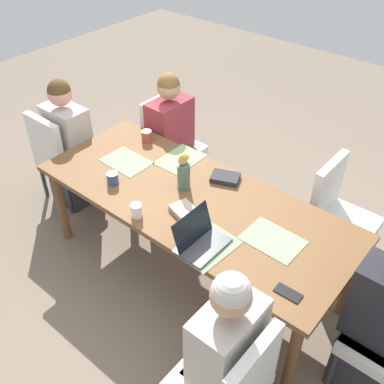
% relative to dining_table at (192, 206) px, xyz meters
% --- Properties ---
extents(ground_plane, '(10.00, 10.00, 0.00)m').
position_rel_dining_table_xyz_m(ground_plane, '(0.00, 0.00, -0.67)').
color(ground_plane, '#756656').
extents(dining_table, '(2.30, 0.93, 0.75)m').
position_rel_dining_table_xyz_m(dining_table, '(0.00, 0.00, 0.00)').
color(dining_table, brown).
rests_on(dining_table, ground_plane).
extents(chair_near_left_near, '(0.44, 0.44, 0.90)m').
position_rel_dining_table_xyz_m(chair_near_left_near, '(0.91, -0.75, -0.17)').
color(chair_near_left_near, silver).
rests_on(chair_near_left_near, ground_plane).
extents(person_near_left_near, '(0.36, 0.40, 1.19)m').
position_rel_dining_table_xyz_m(person_near_left_near, '(0.83, -0.69, -0.15)').
color(person_near_left_near, '#2D2D33').
rests_on(person_near_left_near, ground_plane).
extents(chair_far_left_mid, '(0.44, 0.44, 0.90)m').
position_rel_dining_table_xyz_m(chair_far_left_mid, '(-0.92, 0.80, -0.17)').
color(chair_far_left_mid, silver).
rests_on(chair_far_left_mid, ground_plane).
extents(person_far_left_mid, '(0.36, 0.40, 1.19)m').
position_rel_dining_table_xyz_m(person_far_left_mid, '(-0.85, 0.74, -0.15)').
color(person_far_left_mid, '#2D2D33').
rests_on(person_far_left_mid, ground_plane).
extents(person_head_left_left_far, '(0.40, 0.36, 1.19)m').
position_rel_dining_table_xyz_m(person_head_left_left_far, '(-1.39, 0.00, -0.15)').
color(person_head_left_left_far, '#2D2D33').
rests_on(person_head_left_left_far, ground_plane).
extents(chair_head_right_right_near, '(0.44, 0.44, 0.90)m').
position_rel_dining_table_xyz_m(chair_head_right_right_near, '(1.49, 0.04, -0.17)').
color(chair_head_right_right_near, silver).
rests_on(chair_head_right_right_near, ground_plane).
extents(person_head_right_right_near, '(0.40, 0.36, 1.19)m').
position_rel_dining_table_xyz_m(person_head_right_right_near, '(1.43, -0.03, -0.15)').
color(person_head_right_right_near, '#2D2D33').
rests_on(person_head_right_right_near, ground_plane).
extents(chair_near_right_mid, '(0.44, 0.44, 0.90)m').
position_rel_dining_table_xyz_m(chair_near_right_mid, '(-0.75, -0.81, -0.17)').
color(chair_near_right_mid, silver).
rests_on(chair_near_right_mid, ground_plane).
extents(flower_vase, '(0.10, 0.11, 0.30)m').
position_rel_dining_table_xyz_m(flower_vase, '(0.12, -0.05, 0.22)').
color(flower_vase, '#4C6B60').
rests_on(flower_vase, dining_table).
extents(placemat_near_left_near, '(0.27, 0.36, 0.00)m').
position_rel_dining_table_xyz_m(placemat_near_left_near, '(0.37, -0.31, 0.07)').
color(placemat_near_left_near, '#7FAD70').
rests_on(placemat_near_left_near, dining_table).
extents(placemat_far_left_mid, '(0.29, 0.38, 0.00)m').
position_rel_dining_table_xyz_m(placemat_far_left_mid, '(-0.38, 0.31, 0.07)').
color(placemat_far_left_mid, '#7FAD70').
rests_on(placemat_far_left_mid, dining_table).
extents(placemat_head_left_left_far, '(0.37, 0.27, 0.00)m').
position_rel_dining_table_xyz_m(placemat_head_left_left_far, '(-0.65, 0.00, 0.07)').
color(placemat_head_left_left_far, '#7FAD70').
rests_on(placemat_head_left_left_far, dining_table).
extents(placemat_head_right_right_near, '(0.37, 0.27, 0.00)m').
position_rel_dining_table_xyz_m(placemat_head_right_right_near, '(0.67, -0.01, 0.07)').
color(placemat_head_right_right_near, '#7FAD70').
rests_on(placemat_head_right_right_near, dining_table).
extents(laptop_far_left_mid, '(0.22, 0.32, 0.21)m').
position_rel_dining_table_xyz_m(laptop_far_left_mid, '(-0.33, 0.33, 0.12)').
color(laptop_far_left_mid, '#38383D').
rests_on(laptop_far_left_mid, dining_table).
extents(coffee_mug_near_left, '(0.07, 0.07, 0.10)m').
position_rel_dining_table_xyz_m(coffee_mug_near_left, '(0.15, 0.38, 0.12)').
color(coffee_mug_near_left, white).
rests_on(coffee_mug_near_left, dining_table).
extents(coffee_mug_near_right, '(0.08, 0.08, 0.09)m').
position_rel_dining_table_xyz_m(coffee_mug_near_right, '(0.54, 0.24, 0.12)').
color(coffee_mug_near_right, '#33477A').
rests_on(coffee_mug_near_right, dining_table).
extents(coffee_mug_centre_left, '(0.08, 0.08, 0.09)m').
position_rel_dining_table_xyz_m(coffee_mug_centre_left, '(0.76, -0.33, 0.12)').
color(coffee_mug_centre_left, '#AD3D38').
rests_on(coffee_mug_centre_left, dining_table).
extents(book_red_cover, '(0.23, 0.19, 0.04)m').
position_rel_dining_table_xyz_m(book_red_cover, '(-0.08, 0.16, 0.09)').
color(book_red_cover, '#B2A38E').
rests_on(book_red_cover, dining_table).
extents(book_blue_cover, '(0.24, 0.21, 0.04)m').
position_rel_dining_table_xyz_m(book_blue_cover, '(-0.05, -0.31, 0.09)').
color(book_blue_cover, '#28282D').
rests_on(book_blue_cover, dining_table).
extents(phone_black, '(0.15, 0.08, 0.01)m').
position_rel_dining_table_xyz_m(phone_black, '(-0.94, 0.30, 0.08)').
color(phone_black, black).
rests_on(phone_black, dining_table).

